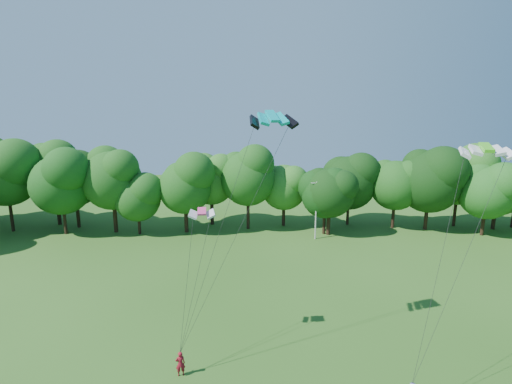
{
  "coord_description": "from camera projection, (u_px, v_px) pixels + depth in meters",
  "views": [
    {
      "loc": [
        -0.3,
        -17.89,
        17.39
      ],
      "look_at": [
        -1.11,
        13.0,
        10.55
      ],
      "focal_mm": 28.0,
      "sensor_mm": 36.0,
      "label": 1
    }
  ],
  "objects": [
    {
      "name": "kite_pink",
      "position": [
        202.0,
        211.0,
        27.25
      ],
      "size": [
        1.87,
        1.08,
        0.4
      ],
      "rotation": [
        0.0,
        0.0,
        0.14
      ],
      "color": "#D83C7E",
      "rests_on": "ground"
    },
    {
      "name": "tree_back_east",
      "position": [
        488.0,
        183.0,
        52.55
      ],
      "size": [
        7.86,
        7.86,
        11.44
      ],
      "color": "black",
      "rests_on": "ground"
    },
    {
      "name": "kite_flyer_left",
      "position": [
        180.0,
        364.0,
        25.96
      ],
      "size": [
        0.72,
        0.59,
        1.72
      ],
      "primitive_type": "imported",
      "rotation": [
        0.0,
        0.0,
        3.46
      ],
      "color": "maroon",
      "rests_on": "ground"
    },
    {
      "name": "tree_back_west",
      "position": [
        60.0,
        177.0,
        52.92
      ],
      "size": [
        8.77,
        8.77,
        12.76
      ],
      "color": "#2F2112",
      "rests_on": "ground"
    },
    {
      "name": "kite_teal",
      "position": [
        272.0,
        116.0,
        26.05
      ],
      "size": [
        3.32,
        2.28,
        0.8
      ],
      "rotation": [
        0.0,
        0.0,
        0.35
      ],
      "color": "#059DA0",
      "rests_on": "ground"
    },
    {
      "name": "kite_green",
      "position": [
        486.0,
        147.0,
        23.76
      ],
      "size": [
        3.09,
        1.8,
        0.52
      ],
      "rotation": [
        0.0,
        0.0,
        -0.17
      ],
      "color": "#4AC71D",
      "rests_on": "ground"
    },
    {
      "name": "tree_back_center",
      "position": [
        325.0,
        188.0,
        53.3
      ],
      "size": [
        6.99,
        6.99,
        10.16
      ],
      "color": "black",
      "rests_on": "ground"
    },
    {
      "name": "utility_pole",
      "position": [
        316.0,
        210.0,
        51.74
      ],
      "size": [
        1.53,
        0.31,
        7.69
      ],
      "rotation": [
        0.0,
        0.0,
        -0.15
      ],
      "color": "#AEAEA5",
      "rests_on": "ground"
    }
  ]
}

